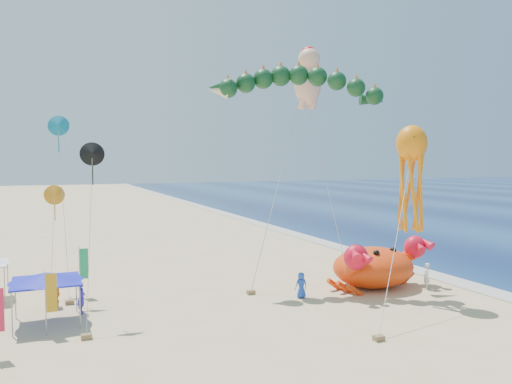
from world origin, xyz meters
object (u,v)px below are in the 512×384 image
at_px(crab_inflatable, 374,266).
at_px(octopus_kite, 411,170).
at_px(dragon_kite, 298,89).
at_px(canopy_blue, 46,277).
at_px(cherub_kite, 308,76).

relative_size(crab_inflatable, octopus_kite, 0.72).
xyz_separation_m(dragon_kite, canopy_blue, (-16.00, -2.42, -10.91)).
bearing_deg(octopus_kite, dragon_kite, 128.42).
bearing_deg(octopus_kite, canopy_blue, 170.35).
distance_m(dragon_kite, canopy_blue, 19.52).
height_order(octopus_kite, canopy_blue, octopus_kite).
relative_size(crab_inflatable, canopy_blue, 2.08).
distance_m(octopus_kite, canopy_blue, 21.71).
xyz_separation_m(crab_inflatable, octopus_kite, (0.39, -3.01, 6.46)).
bearing_deg(canopy_blue, crab_inflatable, -1.45).
distance_m(crab_inflatable, canopy_blue, 20.34).
bearing_deg(cherub_kite, canopy_blue, -156.24).
bearing_deg(octopus_kite, cherub_kite, 91.38).
distance_m(dragon_kite, cherub_kite, 8.19).
bearing_deg(canopy_blue, dragon_kite, 8.61).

